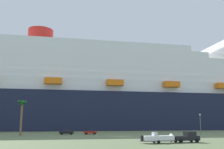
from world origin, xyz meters
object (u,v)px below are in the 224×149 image
parked_car_black_coupe (67,132)px  parked_car_red_hatchback (90,132)px  cruise_ship (107,95)px  palm_tree (22,108)px  small_boat_on_trailer (161,138)px  pickup_truck (187,137)px  street_lamp (200,121)px

parked_car_black_coupe → parked_car_red_hatchback: bearing=2.7°
cruise_ship → palm_tree: 67.91m
parked_car_red_hatchback → parked_car_black_coupe: bearing=-177.3°
parked_car_black_coupe → palm_tree: bearing=-151.7°
palm_tree → parked_car_red_hatchback: 23.71m
small_boat_on_trailer → parked_car_red_hatchback: (-12.01, 38.31, -0.13)m
cruise_ship → pickup_truck: (6.68, -88.53, -17.36)m
small_boat_on_trailer → street_lamp: 37.93m
parked_car_black_coupe → parked_car_red_hatchback: 7.83m
cruise_ship → parked_car_black_coupe: (-19.02, -51.67, -17.57)m
pickup_truck → parked_car_black_coupe: size_ratio=1.25×
pickup_truck → street_lamp: street_lamp is taller
pickup_truck → small_boat_on_trailer: pickup_truck is taller
pickup_truck → parked_car_red_hatchback: (-17.88, 37.23, -0.21)m
pickup_truck → parked_car_black_coupe: (-25.71, 36.86, -0.21)m
parked_car_red_hatchback → pickup_truck: bearing=-64.3°
street_lamp → parked_car_red_hatchback: bearing=166.5°
small_boat_on_trailer → palm_tree: bearing=137.2°
palm_tree → parked_car_red_hatchback: bearing=19.6°
palm_tree → pickup_truck: bearing=-37.2°
small_boat_on_trailer → parked_car_black_coupe: bearing=117.6°
pickup_truck → palm_tree: (-39.05, 29.68, 7.34)m
pickup_truck → parked_car_red_hatchback: pickup_truck is taller
palm_tree → parked_car_black_coupe: size_ratio=2.29×
street_lamp → pickup_truck: bearing=-121.0°
street_lamp → parked_car_red_hatchback: street_lamp is taller
cruise_ship → parked_car_black_coupe: 57.80m
pickup_truck → small_boat_on_trailer: bearing=-169.6°
small_boat_on_trailer → parked_car_black_coupe: 42.81m
parked_car_red_hatchback → small_boat_on_trailer: bearing=-72.6°
parked_car_black_coupe → cruise_ship: bearing=69.8°
small_boat_on_trailer → pickup_truck: bearing=10.4°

